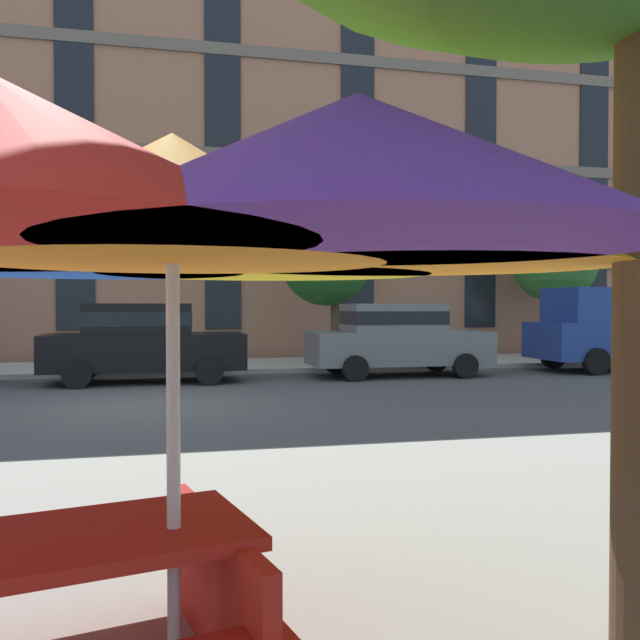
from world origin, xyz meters
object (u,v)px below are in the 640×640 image
object	(u,v)px
street_tree_right	(552,256)
picnic_table	(34,607)
pickup_blue_midblock	(618,332)
patio_umbrella	(172,206)
street_tree_middle	(331,255)
sedan_black	(143,340)
sedan_gray	(396,337)

from	to	relation	value
street_tree_right	picnic_table	world-z (taller)	street_tree_right
street_tree_right	picnic_table	xyz separation A→B (m)	(-12.53, -16.16, -2.80)
pickup_blue_midblock	patio_umbrella	bearing A→B (deg)	-132.94
pickup_blue_midblock	street_tree_middle	size ratio (longest dim) A/B	1.12
street_tree_right	patio_umbrella	world-z (taller)	street_tree_right
street_tree_right	street_tree_middle	bearing A→B (deg)	-174.26
patio_umbrella	street_tree_middle	bearing A→B (deg)	73.41
patio_umbrella	picnic_table	world-z (taller)	patio_umbrella
sedan_black	pickup_blue_midblock	world-z (taller)	pickup_blue_midblock
pickup_blue_midblock	street_tree_middle	xyz separation A→B (m)	(-7.23, 2.69, 2.12)
sedan_gray	street_tree_middle	xyz separation A→B (m)	(-0.98, 2.69, 2.20)
sedan_black	picnic_table	xyz separation A→B (m)	(-0.10, -12.72, -0.46)
picnic_table	street_tree_right	bearing A→B (deg)	52.20
street_tree_right	picnic_table	bearing A→B (deg)	-127.80
street_tree_middle	street_tree_right	size ratio (longest dim) A/B	0.98
pickup_blue_midblock	picnic_table	xyz separation A→B (m)	(-12.38, -12.72, -0.54)
pickup_blue_midblock	patio_umbrella	distance (m)	17.39
picnic_table	sedan_black	bearing A→B (deg)	89.56
sedan_gray	pickup_blue_midblock	distance (m)	6.26
picnic_table	patio_umbrella	bearing A→B (deg)	2.49
sedan_black	picnic_table	distance (m)	12.73
sedan_black	street_tree_right	xyz separation A→B (m)	(12.44, 3.43, 2.34)
pickup_blue_midblock	street_tree_right	world-z (taller)	street_tree_right
sedan_black	picnic_table	bearing A→B (deg)	-90.44
picnic_table	pickup_blue_midblock	bearing A→B (deg)	45.78
pickup_blue_midblock	sedan_black	bearing A→B (deg)	-180.00
sedan_gray	street_tree_right	world-z (taller)	street_tree_right
sedan_gray	street_tree_middle	world-z (taller)	street_tree_middle
sedan_gray	street_tree_middle	size ratio (longest dim) A/B	0.97
pickup_blue_midblock	sedan_gray	bearing A→B (deg)	-180.00
street_tree_middle	patio_umbrella	distance (m)	16.09
picnic_table	street_tree_middle	bearing A→B (deg)	71.52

